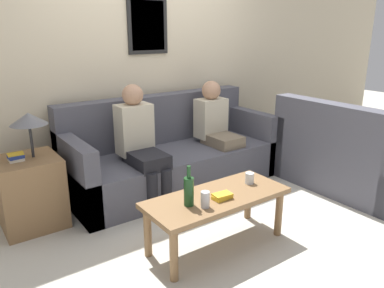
{
  "coord_description": "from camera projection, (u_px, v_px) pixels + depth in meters",
  "views": [
    {
      "loc": [
        -2.07,
        -2.76,
        1.68
      ],
      "look_at": [
        -0.19,
        -0.11,
        0.66
      ],
      "focal_mm": 35.0,
      "sensor_mm": 36.0,
      "label": 1
    }
  ],
  "objects": [
    {
      "name": "ground_plane",
      "position": [
        201.0,
        200.0,
        3.8
      ],
      "size": [
        16.0,
        16.0,
        0.0
      ],
      "primitive_type": "plane",
      "color": "beige"
    },
    {
      "name": "wall_back",
      "position": [
        147.0,
        63.0,
        4.21
      ],
      "size": [
        9.0,
        0.08,
        2.6
      ],
      "color": "beige",
      "rests_on": "ground_plane"
    },
    {
      "name": "couch_main",
      "position": [
        171.0,
        156.0,
        4.14
      ],
      "size": [
        2.31,
        0.92,
        0.96
      ],
      "color": "#4C4C56",
      "rests_on": "ground_plane"
    },
    {
      "name": "couch_side",
      "position": [
        347.0,
        159.0,
        4.04
      ],
      "size": [
        0.92,
        1.42,
        0.96
      ],
      "rotation": [
        0.0,
        0.0,
        1.57
      ],
      "color": "#4C4C56",
      "rests_on": "ground_plane"
    },
    {
      "name": "coffee_table",
      "position": [
        217.0,
        203.0,
        2.92
      ],
      "size": [
        1.16,
        0.49,
        0.43
      ],
      "color": "olive",
      "rests_on": "ground_plane"
    },
    {
      "name": "side_table_with_lamp",
      "position": [
        30.0,
        188.0,
        3.24
      ],
      "size": [
        0.51,
        0.51,
        1.01
      ],
      "color": "olive",
      "rests_on": "ground_plane"
    },
    {
      "name": "wine_bottle",
      "position": [
        189.0,
        191.0,
        2.71
      ],
      "size": [
        0.07,
        0.07,
        0.31
      ],
      "color": "#19421E",
      "rests_on": "coffee_table"
    },
    {
      "name": "drinking_glass",
      "position": [
        250.0,
        178.0,
        3.11
      ],
      "size": [
        0.07,
        0.07,
        0.09
      ],
      "color": "silver",
      "rests_on": "coffee_table"
    },
    {
      "name": "book_stack",
      "position": [
        222.0,
        196.0,
        2.84
      ],
      "size": [
        0.15,
        0.1,
        0.04
      ],
      "color": "gold",
      "rests_on": "coffee_table"
    },
    {
      "name": "soda_can",
      "position": [
        205.0,
        199.0,
        2.69
      ],
      "size": [
        0.07,
        0.07,
        0.12
      ],
      "color": "#BCBCC1",
      "rests_on": "coffee_table"
    },
    {
      "name": "person_left",
      "position": [
        140.0,
        141.0,
        3.64
      ],
      "size": [
        0.34,
        0.63,
        1.16
      ],
      "color": "black",
      "rests_on": "ground_plane"
    },
    {
      "name": "person_right",
      "position": [
        217.0,
        127.0,
        4.23
      ],
      "size": [
        0.34,
        0.6,
        1.11
      ],
      "color": "#756651",
      "rests_on": "ground_plane"
    }
  ]
}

